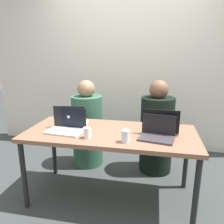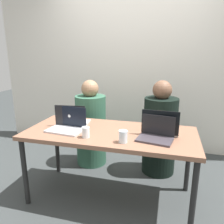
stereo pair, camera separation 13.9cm
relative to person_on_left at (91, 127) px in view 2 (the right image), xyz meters
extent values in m
plane|color=#35393A|center=(0.46, -0.67, -0.51)|extent=(12.00, 12.00, 0.00)
cube|color=silver|center=(0.46, 0.76, 0.73)|extent=(4.50, 0.10, 2.49)
cube|color=brown|center=(0.46, -0.67, 0.21)|extent=(1.68, 0.75, 0.04)
cylinder|color=black|center=(-0.33, -0.99, -0.16)|extent=(0.05, 0.05, 0.70)
cylinder|color=black|center=(1.25, -0.99, -0.16)|extent=(0.05, 0.05, 0.70)
cylinder|color=black|center=(-0.33, -0.35, -0.16)|extent=(0.05, 0.05, 0.70)
cylinder|color=black|center=(1.25, -0.35, -0.16)|extent=(0.05, 0.05, 0.70)
cylinder|color=#2D5943|center=(0.00, 0.00, -0.04)|extent=(0.50, 0.50, 0.95)
sphere|color=#997051|center=(0.00, 0.00, 0.53)|extent=(0.23, 0.23, 0.23)
cylinder|color=black|center=(0.91, 0.00, -0.03)|extent=(0.43, 0.43, 0.97)
sphere|color=brown|center=(0.91, 0.00, 0.55)|extent=(0.23, 0.23, 0.23)
cube|color=silver|center=(0.02, -0.78, 0.23)|extent=(0.37, 0.26, 0.02)
cube|color=black|center=(0.04, -0.66, 0.35)|extent=(0.35, 0.05, 0.21)
sphere|color=white|center=(0.04, -0.65, 0.35)|extent=(0.04, 0.04, 0.04)
cube|color=silver|center=(0.00, -0.52, 0.23)|extent=(0.35, 0.27, 0.02)
cube|color=black|center=(0.02, -0.64, 0.35)|extent=(0.32, 0.05, 0.21)
sphere|color=white|center=(0.02, -0.66, 0.35)|extent=(0.04, 0.04, 0.04)
cube|color=#3B353C|center=(0.90, -0.80, 0.23)|extent=(0.34, 0.26, 0.02)
cube|color=black|center=(0.92, -0.69, 0.34)|extent=(0.30, 0.07, 0.19)
sphere|color=white|center=(0.92, -0.68, 0.34)|extent=(0.03, 0.03, 0.03)
cube|color=silver|center=(0.94, -0.53, 0.23)|extent=(0.36, 0.26, 0.02)
cube|color=black|center=(0.93, -0.66, 0.36)|extent=(0.34, 0.03, 0.22)
sphere|color=white|center=(0.93, -0.68, 0.36)|extent=(0.04, 0.04, 0.04)
cylinder|color=silver|center=(0.64, -0.91, 0.28)|extent=(0.08, 0.08, 0.11)
cylinder|color=silver|center=(0.64, -0.91, 0.26)|extent=(0.07, 0.07, 0.06)
cylinder|color=white|center=(0.28, -0.88, 0.28)|extent=(0.07, 0.07, 0.10)
cylinder|color=silver|center=(0.28, -0.88, 0.25)|extent=(0.06, 0.06, 0.05)
camera|label=1|loc=(0.87, -2.66, 0.98)|focal=35.00mm
camera|label=2|loc=(1.00, -2.63, 0.98)|focal=35.00mm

